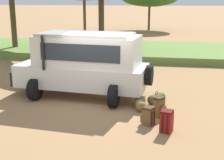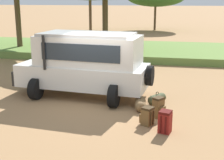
% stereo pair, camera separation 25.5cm
% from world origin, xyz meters
% --- Properties ---
extents(ground_plane, '(320.00, 320.00, 0.00)m').
position_xyz_m(ground_plane, '(0.00, 0.00, 0.00)').
color(ground_plane, '#9E754C').
extents(grass_bank, '(120.00, 7.00, 0.44)m').
position_xyz_m(grass_bank, '(0.00, 10.70, 0.22)').
color(grass_bank, olive).
rests_on(grass_bank, ground_plane).
extents(safari_vehicle, '(5.43, 3.02, 2.44)m').
position_xyz_m(safari_vehicle, '(-0.68, 0.85, 1.29)').
color(safari_vehicle, silver).
rests_on(safari_vehicle, ground_plane).
extents(backpack_beside_front_wheel, '(0.40, 0.48, 0.64)m').
position_xyz_m(backpack_beside_front_wheel, '(2.47, -2.03, 0.31)').
color(backpack_beside_front_wheel, maroon).
rests_on(backpack_beside_front_wheel, ground_plane).
extents(backpack_cluster_center, '(0.44, 0.43, 0.66)m').
position_xyz_m(backpack_cluster_center, '(2.22, -0.90, 0.32)').
color(backpack_cluster_center, brown).
rests_on(backpack_cluster_center, ground_plane).
extents(backpack_near_rear_wheel, '(0.46, 0.42, 0.56)m').
position_xyz_m(backpack_near_rear_wheel, '(1.93, -1.59, 0.27)').
color(backpack_near_rear_wheel, brown).
rests_on(backpack_near_rear_wheel, ground_plane).
extents(duffel_bag_low_black_case, '(0.44, 0.99, 0.47)m').
position_xyz_m(duffel_bag_low_black_case, '(1.57, -0.23, 0.18)').
color(duffel_bag_low_black_case, brown).
rests_on(duffel_bag_low_black_case, ground_plane).
extents(duffel_bag_soft_canvas, '(0.63, 0.77, 0.44)m').
position_xyz_m(duffel_bag_soft_canvas, '(2.09, 0.46, 0.17)').
color(duffel_bag_soft_canvas, '#4C5133').
rests_on(duffel_bag_soft_canvas, ground_plane).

